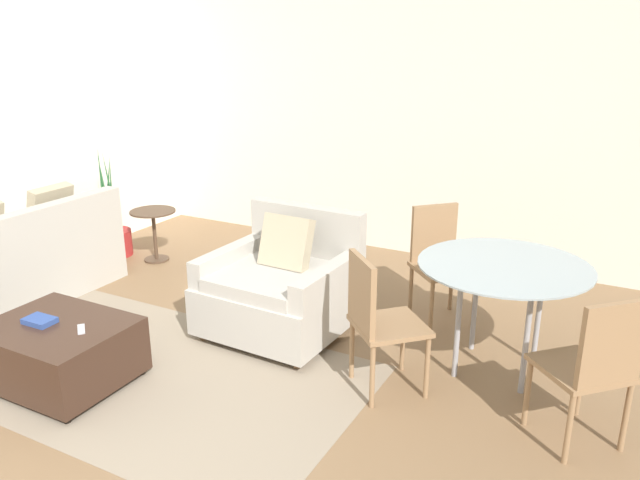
# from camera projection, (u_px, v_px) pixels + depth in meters

# --- Properties ---
(ground_plane) EXTENTS (20.00, 20.00, 0.00)m
(ground_plane) POSITION_uv_depth(u_px,v_px,m) (118.00, 466.00, 3.27)
(ground_plane) COLOR brown
(wall_back) EXTENTS (12.00, 0.06, 2.75)m
(wall_back) POSITION_uv_depth(u_px,v_px,m) (400.00, 117.00, 6.14)
(wall_back) COLOR white
(wall_back) RESTS_ON ground_plane
(area_rug) EXTENTS (2.85, 1.70, 0.01)m
(area_rug) POSITION_uv_depth(u_px,v_px,m) (150.00, 373.00, 4.16)
(area_rug) COLOR gray
(area_rug) RESTS_ON ground_plane
(couch) EXTENTS (0.88, 1.71, 0.92)m
(couch) POSITION_uv_depth(u_px,v_px,m) (16.00, 266.00, 5.22)
(couch) COLOR #B2ADA3
(couch) RESTS_ON ground_plane
(armchair) EXTENTS (1.02, 0.99, 0.89)m
(armchair) POSITION_uv_depth(u_px,v_px,m) (282.00, 287.00, 4.68)
(armchair) COLOR #B2ADA3
(armchair) RESTS_ON ground_plane
(ottoman) EXTENTS (0.88, 0.72, 0.41)m
(ottoman) POSITION_uv_depth(u_px,v_px,m) (59.00, 350.00, 4.00)
(ottoman) COLOR #382319
(ottoman) RESTS_ON ground_plane
(book_stack) EXTENTS (0.20, 0.14, 0.03)m
(book_stack) POSITION_uv_depth(u_px,v_px,m) (40.00, 321.00, 3.95)
(book_stack) COLOR #2D478C
(book_stack) RESTS_ON ottoman
(tv_remote_primary) EXTENTS (0.13, 0.12, 0.01)m
(tv_remote_primary) POSITION_uv_depth(u_px,v_px,m) (81.00, 329.00, 3.87)
(tv_remote_primary) COLOR #B7B7BC
(tv_remote_primary) RESTS_ON ottoman
(potted_plant) EXTENTS (0.36, 0.36, 1.11)m
(potted_plant) POSITION_uv_depth(u_px,v_px,m) (113.00, 234.00, 6.32)
(potted_plant) COLOR maroon
(potted_plant) RESTS_ON ground_plane
(side_table) EXTENTS (0.44, 0.44, 0.51)m
(side_table) POSITION_uv_depth(u_px,v_px,m) (154.00, 225.00, 6.13)
(side_table) COLOR #4C3828
(side_table) RESTS_ON ground_plane
(dining_table) EXTENTS (1.10, 1.10, 0.75)m
(dining_table) POSITION_uv_depth(u_px,v_px,m) (503.00, 277.00, 4.00)
(dining_table) COLOR #99A8AD
(dining_table) RESTS_ON ground_plane
(dining_chair_near_left) EXTENTS (0.59, 0.59, 0.90)m
(dining_chair_near_left) POSITION_uv_depth(u_px,v_px,m) (377.00, 315.00, 3.81)
(dining_chair_near_left) COLOR #93704C
(dining_chair_near_left) RESTS_ON ground_plane
(dining_chair_near_right) EXTENTS (0.59, 0.59, 0.90)m
(dining_chair_near_right) POSITION_uv_depth(u_px,v_px,m) (594.00, 363.00, 3.26)
(dining_chair_near_right) COLOR #93704C
(dining_chair_near_right) RESTS_ON ground_plane
(dining_chair_far_left) EXTENTS (0.59, 0.59, 0.90)m
(dining_chair_far_left) POSITION_uv_depth(u_px,v_px,m) (439.00, 255.00, 4.84)
(dining_chair_far_left) COLOR #93704C
(dining_chair_far_left) RESTS_ON ground_plane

